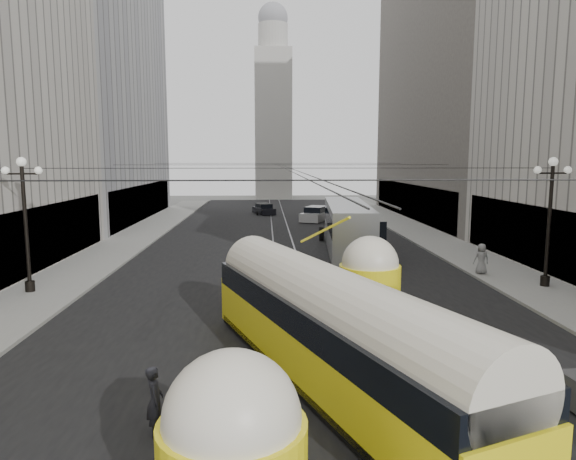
{
  "coord_description": "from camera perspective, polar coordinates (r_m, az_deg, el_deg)",
  "views": [
    {
      "loc": [
        -1.3,
        -6.41,
        6.43
      ],
      "look_at": [
        -0.34,
        15.8,
        3.35
      ],
      "focal_mm": 32.0,
      "sensor_mm": 36.0,
      "label": 1
    }
  ],
  "objects": [
    {
      "name": "rail_left",
      "position": [
        39.44,
        -1.64,
        -1.49
      ],
      "size": [
        0.12,
        85.0,
        0.04
      ],
      "primitive_type": "cube",
      "color": "gray",
      "rests_on": "ground"
    },
    {
      "name": "lamppost_right_mid",
      "position": [
        28.22,
        27.07,
        1.57
      ],
      "size": [
        1.86,
        0.44,
        6.37
      ],
      "color": "black",
      "rests_on": "sidewalk_right"
    },
    {
      "name": "city_bus",
      "position": [
        36.47,
        6.61,
        0.58
      ],
      "size": [
        3.77,
        13.24,
        3.32
      ],
      "color": "#A6A9AC",
      "rests_on": "ground"
    },
    {
      "name": "road",
      "position": [
        39.46,
        -0.55,
        -1.48
      ],
      "size": [
        20.0,
        85.0,
        0.02
      ],
      "primitive_type": "cube",
      "color": "black",
      "rests_on": "ground"
    },
    {
      "name": "distant_tower",
      "position": [
        86.84,
        -1.65,
        13.53
      ],
      "size": [
        6.0,
        6.0,
        31.36
      ],
      "color": "#B2AFA8",
      "rests_on": "ground"
    },
    {
      "name": "sidewalk_left",
      "position": [
        44.2,
        -16.46,
        -0.7
      ],
      "size": [
        4.0,
        72.0,
        0.15
      ],
      "primitive_type": "cube",
      "color": "gray",
      "rests_on": "ground"
    },
    {
      "name": "sedan_dark_far",
      "position": [
        60.32,
        -2.69,
        2.31
      ],
      "size": [
        2.84,
        4.3,
        1.26
      ],
      "color": "black",
      "rests_on": "ground"
    },
    {
      "name": "building_left_far",
      "position": [
        58.07,
        -22.03,
        15.13
      ],
      "size": [
        12.6,
        28.6,
        28.6
      ],
      "color": "#999999",
      "rests_on": "ground"
    },
    {
      "name": "sidewalk_right",
      "position": [
        44.9,
        14.79,
        -0.5
      ],
      "size": [
        4.0,
        72.0,
        0.15
      ],
      "primitive_type": "cube",
      "color": "gray",
      "rests_on": "ground"
    },
    {
      "name": "pedestrian_crossing_a",
      "position": [
        12.97,
        -14.57,
        -17.89
      ],
      "size": [
        0.53,
        0.69,
        1.68
      ],
      "primitive_type": "imported",
      "rotation": [
        0.0,
        0.0,
        1.79
      ],
      "color": "black",
      "rests_on": "ground"
    },
    {
      "name": "lamppost_left_mid",
      "position": [
        27.03,
        -27.17,
        1.32
      ],
      "size": [
        1.86,
        0.44,
        6.37
      ],
      "color": "black",
      "rests_on": "sidewalk_left"
    },
    {
      "name": "catenary",
      "position": [
        37.93,
        -0.33,
        7.07
      ],
      "size": [
        25.0,
        72.0,
        0.23
      ],
      "color": "black",
      "rests_on": "ground"
    },
    {
      "name": "sedan_white_far",
      "position": [
        53.58,
        3.14,
        1.75
      ],
      "size": [
        3.84,
        5.29,
        1.55
      ],
      "color": "silver",
      "rests_on": "ground"
    },
    {
      "name": "streetcar",
      "position": [
        14.86,
        4.71,
        -10.8
      ],
      "size": [
        7.22,
        14.72,
        3.43
      ],
      "color": "yellow",
      "rests_on": "ground"
    },
    {
      "name": "building_right_far",
      "position": [
        59.26,
        19.52,
        17.05
      ],
      "size": [
        12.6,
        32.6,
        32.6
      ],
      "color": "#514C47",
      "rests_on": "ground"
    },
    {
      "name": "pedestrian_sidewalk_right",
      "position": [
        30.16,
        20.69,
        -3.01
      ],
      "size": [
        0.83,
        0.52,
        1.68
      ],
      "primitive_type": "imported",
      "rotation": [
        0.0,
        0.0,
        3.13
      ],
      "color": "slate",
      "rests_on": "sidewalk_right"
    },
    {
      "name": "rail_right",
      "position": [
        39.49,
        0.54,
        -1.48
      ],
      "size": [
        0.12,
        85.0,
        0.04
      ],
      "primitive_type": "cube",
      "color": "gray",
      "rests_on": "ground"
    }
  ]
}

